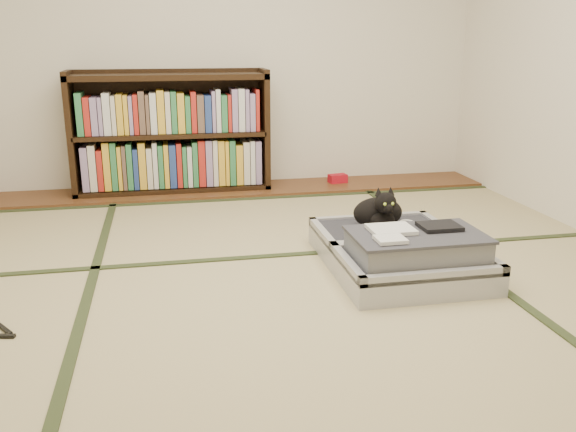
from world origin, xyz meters
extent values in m
plane|color=tan|center=(0.00, 0.00, 0.00)|extent=(4.50, 4.50, 0.00)
cube|color=brown|center=(0.00, 2.00, 0.01)|extent=(4.00, 0.50, 0.02)
cube|color=#B40E1E|center=(0.82, 2.03, 0.06)|extent=(0.16, 0.11, 0.07)
plane|color=silver|center=(0.00, 2.25, 1.20)|extent=(4.00, 0.00, 4.00)
cube|color=#2D381E|center=(-1.00, 0.00, 0.00)|extent=(0.05, 4.50, 0.01)
cube|color=#2D381E|center=(1.00, 0.00, 0.00)|extent=(0.05, 4.50, 0.01)
cube|color=#2D381E|center=(0.00, 0.40, 0.00)|extent=(4.00, 0.05, 0.01)
cube|color=#2D381E|center=(0.00, 1.70, 0.00)|extent=(4.00, 0.05, 0.01)
cube|color=black|center=(-1.29, 2.07, 0.47)|extent=(0.04, 0.35, 0.98)
cube|color=black|center=(0.20, 2.07, 0.47)|extent=(0.04, 0.35, 0.98)
cube|color=black|center=(-0.54, 2.07, 0.03)|extent=(1.53, 0.35, 0.04)
cube|color=black|center=(-0.54, 2.07, 0.91)|extent=(1.53, 0.35, 0.04)
cube|color=black|center=(-0.54, 2.07, 0.47)|extent=(1.47, 0.35, 0.03)
cube|color=black|center=(-0.54, 2.23, 0.47)|extent=(1.53, 0.02, 0.98)
cube|color=gray|center=(-0.54, 2.05, 0.25)|extent=(1.38, 0.25, 0.42)
cube|color=gray|center=(-0.54, 2.05, 0.66)|extent=(1.38, 0.25, 0.37)
cube|color=#A2A1A6|center=(0.60, -0.14, 0.06)|extent=(0.74, 0.50, 0.13)
cube|color=#2D2C34|center=(0.60, -0.14, 0.10)|extent=(0.66, 0.42, 0.10)
cube|color=#A2A1A6|center=(0.60, -0.37, 0.13)|extent=(0.74, 0.04, 0.05)
cube|color=#A2A1A6|center=(0.60, 0.09, 0.13)|extent=(0.74, 0.04, 0.05)
cube|color=#A2A1A6|center=(0.25, -0.14, 0.13)|extent=(0.04, 0.50, 0.05)
cube|color=#A2A1A6|center=(0.95, -0.14, 0.13)|extent=(0.04, 0.50, 0.05)
cube|color=#A2A1A6|center=(0.60, 0.35, 0.06)|extent=(0.74, 0.50, 0.13)
cube|color=#2D2C34|center=(0.60, 0.35, 0.10)|extent=(0.66, 0.42, 0.10)
cube|color=#A2A1A6|center=(0.60, 0.13, 0.13)|extent=(0.74, 0.04, 0.05)
cube|color=#A2A1A6|center=(0.60, 0.58, 0.13)|extent=(0.74, 0.04, 0.05)
cube|color=#A2A1A6|center=(0.25, 0.35, 0.13)|extent=(0.04, 0.50, 0.05)
cube|color=#A2A1A6|center=(0.95, 0.35, 0.13)|extent=(0.04, 0.50, 0.05)
cylinder|color=black|center=(0.60, 0.11, 0.14)|extent=(0.67, 0.02, 0.02)
cube|color=gray|center=(0.60, -0.14, 0.19)|extent=(0.64, 0.39, 0.13)
cube|color=#3C3B44|center=(0.60, -0.14, 0.26)|extent=(0.66, 0.41, 0.01)
cube|color=silver|center=(0.48, -0.09, 0.28)|extent=(0.22, 0.18, 0.02)
cube|color=black|center=(0.74, -0.09, 0.28)|extent=(0.20, 0.16, 0.02)
cube|color=silver|center=(0.42, -0.24, 0.28)|extent=(0.14, 0.12, 0.02)
cube|color=white|center=(0.38, -0.38, 0.07)|extent=(0.06, 0.01, 0.04)
cube|color=white|center=(0.50, -0.38, 0.06)|extent=(0.05, 0.01, 0.03)
cube|color=orange|center=(0.85, -0.38, 0.07)|extent=(0.05, 0.01, 0.03)
cube|color=#197F33|center=(0.78, -0.38, 0.09)|extent=(0.04, 0.01, 0.03)
ellipsoid|color=black|center=(0.58, 0.38, 0.23)|extent=(0.29, 0.19, 0.18)
ellipsoid|color=black|center=(0.58, 0.29, 0.21)|extent=(0.14, 0.10, 0.10)
ellipsoid|color=black|center=(0.58, 0.26, 0.32)|extent=(0.12, 0.11, 0.12)
sphere|color=black|center=(0.58, 0.21, 0.30)|extent=(0.06, 0.06, 0.06)
cone|color=black|center=(0.55, 0.28, 0.38)|extent=(0.04, 0.05, 0.06)
cone|color=black|center=(0.62, 0.28, 0.38)|extent=(0.04, 0.05, 0.06)
sphere|color=#A5BF33|center=(0.56, 0.21, 0.33)|extent=(0.02, 0.02, 0.02)
sphere|color=#A5BF33|center=(0.60, 0.21, 0.33)|extent=(0.02, 0.02, 0.02)
cylinder|color=black|center=(0.68, 0.47, 0.17)|extent=(0.18, 0.10, 0.03)
torus|color=white|center=(0.76, 0.39, 0.15)|extent=(0.10, 0.10, 0.01)
torus|color=white|center=(0.77, 0.38, 0.16)|extent=(0.09, 0.09, 0.01)
cube|color=black|center=(-1.33, -0.24, 0.01)|extent=(0.14, 0.19, 0.01)
camera|label=1|loc=(-0.59, -2.81, 1.19)|focal=38.00mm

